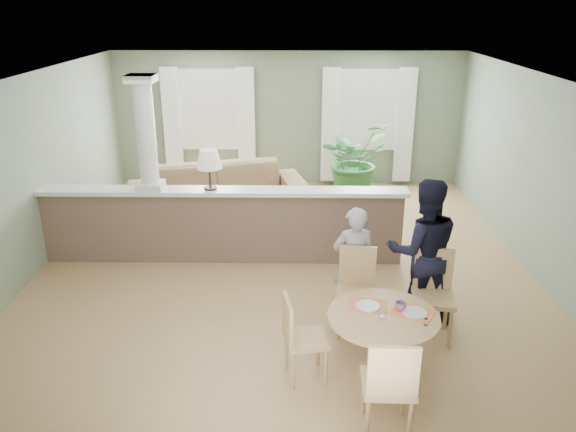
{
  "coord_description": "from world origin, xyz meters",
  "views": [
    {
      "loc": [
        0.17,
        -7.35,
        3.62
      ],
      "look_at": [
        0.07,
        -1.0,
        1.17
      ],
      "focal_mm": 35.0,
      "sensor_mm": 36.0,
      "label": 1
    }
  ],
  "objects_px": {
    "dining_table": "(383,327)",
    "man_person": "(423,251)",
    "sofa": "(218,193)",
    "chair_near": "(390,383)",
    "chair_side": "(299,335)",
    "houseplant": "(354,159)",
    "chair_far_boy": "(356,285)",
    "child_person": "(354,263)",
    "chair_far_man": "(433,290)"
  },
  "relations": [
    {
      "from": "dining_table",
      "to": "man_person",
      "type": "bearing_deg",
      "value": 61.19
    },
    {
      "from": "sofa",
      "to": "chair_near",
      "type": "bearing_deg",
      "value": -82.56
    },
    {
      "from": "chair_side",
      "to": "houseplant",
      "type": "bearing_deg",
      "value": -22.12
    },
    {
      "from": "dining_table",
      "to": "chair_near",
      "type": "height_order",
      "value": "chair_near"
    },
    {
      "from": "sofa",
      "to": "chair_far_boy",
      "type": "distance_m",
      "value": 4.15
    },
    {
      "from": "dining_table",
      "to": "chair_near",
      "type": "distance_m",
      "value": 0.91
    },
    {
      "from": "chair_far_boy",
      "to": "child_person",
      "type": "xyz_separation_m",
      "value": [
        -0.01,
        0.27,
        0.16
      ]
    },
    {
      "from": "sofa",
      "to": "dining_table",
      "type": "bearing_deg",
      "value": -77.83
    },
    {
      "from": "chair_far_man",
      "to": "child_person",
      "type": "xyz_separation_m",
      "value": [
        -0.87,
        0.39,
        0.14
      ]
    },
    {
      "from": "sofa",
      "to": "dining_table",
      "type": "relative_size",
      "value": 2.73
    },
    {
      "from": "houseplant",
      "to": "chair_far_man",
      "type": "bearing_deg",
      "value": -84.91
    },
    {
      "from": "sofa",
      "to": "child_person",
      "type": "height_order",
      "value": "child_person"
    },
    {
      "from": "child_person",
      "to": "chair_near",
      "type": "bearing_deg",
      "value": 85.65
    },
    {
      "from": "houseplant",
      "to": "chair_far_man",
      "type": "xyz_separation_m",
      "value": [
        0.44,
        -4.91,
        -0.18
      ]
    },
    {
      "from": "sofa",
      "to": "chair_far_man",
      "type": "distance_m",
      "value": 4.73
    },
    {
      "from": "chair_far_boy",
      "to": "chair_far_man",
      "type": "height_order",
      "value": "chair_far_man"
    },
    {
      "from": "chair_near",
      "to": "man_person",
      "type": "bearing_deg",
      "value": -107.67
    },
    {
      "from": "houseplant",
      "to": "chair_near",
      "type": "height_order",
      "value": "houseplant"
    },
    {
      "from": "chair_near",
      "to": "chair_side",
      "type": "bearing_deg",
      "value": -44.9
    },
    {
      "from": "chair_side",
      "to": "man_person",
      "type": "bearing_deg",
      "value": -61.98
    },
    {
      "from": "houseplant",
      "to": "chair_far_man",
      "type": "relative_size",
      "value": 1.45
    },
    {
      "from": "chair_far_man",
      "to": "child_person",
      "type": "distance_m",
      "value": 0.96
    },
    {
      "from": "chair_far_boy",
      "to": "man_person",
      "type": "bearing_deg",
      "value": 22.9
    },
    {
      "from": "houseplant",
      "to": "chair_near",
      "type": "distance_m",
      "value": 6.58
    },
    {
      "from": "dining_table",
      "to": "man_person",
      "type": "xyz_separation_m",
      "value": [
        0.6,
        1.08,
        0.34
      ]
    },
    {
      "from": "chair_far_boy",
      "to": "chair_near",
      "type": "relative_size",
      "value": 0.98
    },
    {
      "from": "child_person",
      "to": "man_person",
      "type": "relative_size",
      "value": 0.79
    },
    {
      "from": "chair_far_boy",
      "to": "chair_far_man",
      "type": "relative_size",
      "value": 0.97
    },
    {
      "from": "chair_far_man",
      "to": "chair_side",
      "type": "height_order",
      "value": "chair_far_man"
    },
    {
      "from": "houseplant",
      "to": "dining_table",
      "type": "xyz_separation_m",
      "value": [
        -0.23,
        -5.66,
        -0.19
      ]
    },
    {
      "from": "chair_near",
      "to": "chair_side",
      "type": "distance_m",
      "value": 1.12
    },
    {
      "from": "man_person",
      "to": "child_person",
      "type": "bearing_deg",
      "value": -5.05
    },
    {
      "from": "chair_near",
      "to": "houseplant",
      "type": "bearing_deg",
      "value": -91.73
    },
    {
      "from": "man_person",
      "to": "chair_side",
      "type": "bearing_deg",
      "value": 38.6
    },
    {
      "from": "chair_far_man",
      "to": "child_person",
      "type": "height_order",
      "value": "child_person"
    },
    {
      "from": "chair_far_boy",
      "to": "man_person",
      "type": "height_order",
      "value": "man_person"
    },
    {
      "from": "chair_far_man",
      "to": "chair_side",
      "type": "distance_m",
      "value": 1.75
    },
    {
      "from": "chair_near",
      "to": "chair_far_man",
      "type": "bearing_deg",
      "value": -113.26
    },
    {
      "from": "chair_far_man",
      "to": "chair_near",
      "type": "xyz_separation_m",
      "value": [
        -0.75,
        -1.66,
        -0.01
      ]
    },
    {
      "from": "chair_side",
      "to": "child_person",
      "type": "height_order",
      "value": "child_person"
    },
    {
      "from": "dining_table",
      "to": "man_person",
      "type": "distance_m",
      "value": 1.29
    },
    {
      "from": "houseplant",
      "to": "chair_near",
      "type": "relative_size",
      "value": 1.47
    },
    {
      "from": "chair_far_man",
      "to": "dining_table",
      "type": "bearing_deg",
      "value": -124.96
    },
    {
      "from": "chair_far_man",
      "to": "child_person",
      "type": "bearing_deg",
      "value": 162.57
    },
    {
      "from": "dining_table",
      "to": "chair_side",
      "type": "distance_m",
      "value": 0.86
    },
    {
      "from": "chair_side",
      "to": "chair_far_man",
      "type": "bearing_deg",
      "value": -72.03
    },
    {
      "from": "chair_far_man",
      "to": "chair_near",
      "type": "distance_m",
      "value": 1.82
    },
    {
      "from": "dining_table",
      "to": "chair_near",
      "type": "bearing_deg",
      "value": -94.71
    },
    {
      "from": "sofa",
      "to": "dining_table",
      "type": "xyz_separation_m",
      "value": [
        2.26,
        -4.45,
        0.09
      ]
    },
    {
      "from": "chair_far_man",
      "to": "chair_far_boy",
      "type": "bearing_deg",
      "value": 179.03
    }
  ]
}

